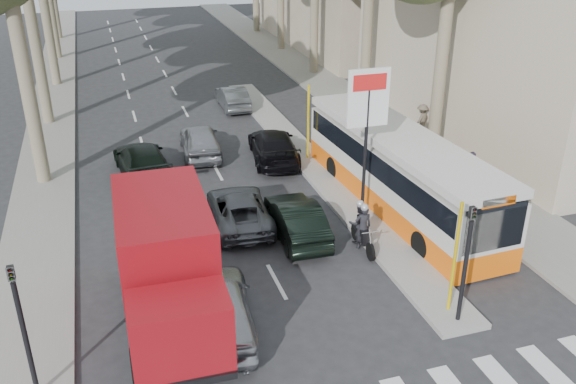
% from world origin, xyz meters
% --- Properties ---
extents(ground, '(120.00, 120.00, 0.00)m').
position_xyz_m(ground, '(0.00, 0.00, 0.00)').
color(ground, '#28282B').
rests_on(ground, ground).
extents(sidewalk_right, '(3.20, 70.00, 0.12)m').
position_xyz_m(sidewalk_right, '(8.60, 25.00, 0.06)').
color(sidewalk_right, gray).
rests_on(sidewalk_right, ground).
extents(median_left, '(2.40, 64.00, 0.12)m').
position_xyz_m(median_left, '(-8.00, 28.00, 0.06)').
color(median_left, gray).
rests_on(median_left, ground).
extents(traffic_island, '(1.50, 26.00, 0.16)m').
position_xyz_m(traffic_island, '(3.25, 11.00, 0.08)').
color(traffic_island, gray).
rests_on(traffic_island, ground).
extents(billboard, '(1.50, 12.10, 5.60)m').
position_xyz_m(billboard, '(3.25, 5.00, 3.70)').
color(billboard, yellow).
rests_on(billboard, ground).
extents(traffic_light_island, '(0.16, 0.41, 3.60)m').
position_xyz_m(traffic_light_island, '(3.25, -1.50, 2.49)').
color(traffic_light_island, black).
rests_on(traffic_light_island, ground).
extents(traffic_light_left, '(0.16, 0.41, 3.60)m').
position_xyz_m(traffic_light_left, '(-7.60, -1.00, 2.49)').
color(traffic_light_left, black).
rests_on(traffic_light_left, ground).
extents(silver_hatchback, '(2.24, 4.48, 1.46)m').
position_xyz_m(silver_hatchback, '(-3.00, 0.22, 0.73)').
color(silver_hatchback, '#ADB0B5').
rests_on(silver_hatchback, ground).
extents(dark_hatchback, '(1.57, 4.11, 1.34)m').
position_xyz_m(dark_hatchback, '(0.57, 4.51, 0.67)').
color(dark_hatchback, black).
rests_on(dark_hatchback, ground).
extents(queue_car_a, '(2.28, 4.43, 1.20)m').
position_xyz_m(queue_car_a, '(-1.10, 6.00, 0.60)').
color(queue_car_a, '#54565C').
rests_on(queue_car_a, ground).
extents(queue_car_b, '(2.57, 4.98, 1.38)m').
position_xyz_m(queue_car_b, '(1.80, 11.53, 0.69)').
color(queue_car_b, black).
rests_on(queue_car_b, ground).
extents(queue_car_c, '(1.98, 4.32, 1.44)m').
position_xyz_m(queue_car_c, '(-1.23, 13.17, 0.72)').
color(queue_car_c, '#94959B').
rests_on(queue_car_c, ground).
extents(queue_car_d, '(1.36, 3.85, 1.26)m').
position_xyz_m(queue_car_d, '(1.80, 19.81, 0.63)').
color(queue_car_d, '#4F5357').
rests_on(queue_car_d, ground).
extents(queue_car_e, '(2.34, 5.00, 1.41)m').
position_xyz_m(queue_car_e, '(-4.00, 11.45, 0.71)').
color(queue_car_e, black).
rests_on(queue_car_e, ground).
extents(red_truck, '(2.53, 6.34, 3.36)m').
position_xyz_m(red_truck, '(-4.20, 1.11, 1.77)').
color(red_truck, black).
rests_on(red_truck, ground).
extents(city_bus, '(3.00, 11.28, 2.94)m').
position_xyz_m(city_bus, '(4.96, 5.61, 1.55)').
color(city_bus, orange).
rests_on(city_bus, ground).
extents(motorcycle, '(0.73, 2.00, 1.70)m').
position_xyz_m(motorcycle, '(2.41, 3.21, 0.77)').
color(motorcycle, black).
rests_on(motorcycle, ground).
extents(pedestrian_near, '(0.65, 1.02, 1.61)m').
position_xyz_m(pedestrian_near, '(8.30, 5.89, 0.93)').
color(pedestrian_near, '#3D324C').
rests_on(pedestrian_near, sidewalk_right).
extents(pedestrian_far, '(1.11, 0.84, 1.57)m').
position_xyz_m(pedestrian_far, '(9.64, 12.25, 0.91)').
color(pedestrian_far, '#645A4B').
rests_on(pedestrian_far, sidewalk_right).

